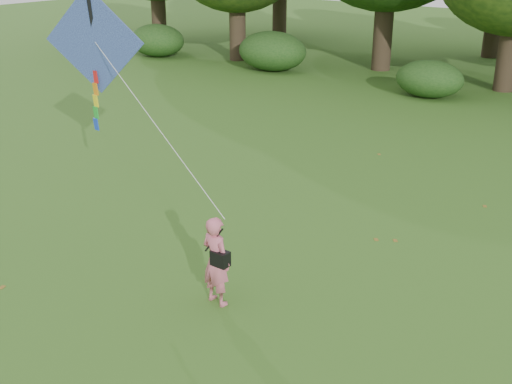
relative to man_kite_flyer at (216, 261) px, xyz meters
The scene contains 5 objects.
ground 1.27m from the man_kite_flyer, 30.89° to the right, with size 100.00×100.00×0.00m, color #265114.
man_kite_flyer is the anchor object (origin of this frame).
crossbody_bag 0.16m from the man_kite_flyer, 14.61° to the right, with size 0.43×0.20×0.67m.
flying_kite 5.38m from the man_kite_flyer, 162.59° to the left, with size 5.53×1.80×3.34m.
fallen_leaves 3.94m from the man_kite_flyer, 71.12° to the left, with size 10.08×15.44×0.01m.
Camera 1 is at (5.42, -6.75, 5.87)m, focal length 45.00 mm.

